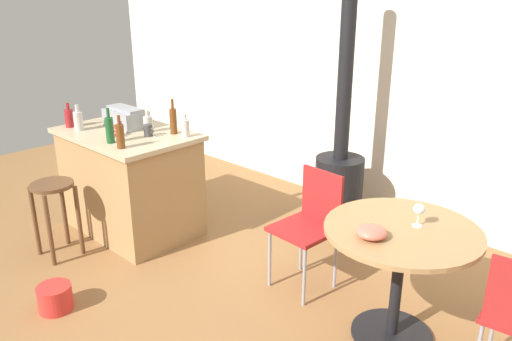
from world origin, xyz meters
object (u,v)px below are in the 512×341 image
bottle_0 (148,124)px  toolbox (126,118)px  wood_stove (340,170)px  bottle_5 (185,128)px  dining_table (400,256)px  bottle_4 (78,121)px  plastic_bucket (55,298)px  cup_0 (111,114)px  wine_glass (419,210)px  cup_2 (148,130)px  bottle_2 (173,120)px  folding_chair_far (310,221)px  bottle_6 (69,118)px  bottle_3 (110,130)px  cup_1 (112,131)px  serving_bowl (371,232)px  kitchen_island (130,181)px  bottle_1 (120,136)px  wooden_stool (54,203)px

bottle_0 → toolbox: bearing=-174.1°
wood_stove → bottle_5: (-0.80, -1.11, 0.46)m
wood_stove → dining_table: bearing=-42.8°
bottle_4 → plastic_bucket: bottle_4 is taller
cup_0 → wine_glass: bearing=3.8°
cup_2 → wine_glass: (2.29, 0.28, -0.10)m
bottle_2 → cup_2: size_ratio=2.79×
folding_chair_far → bottle_6: bottle_6 is taller
bottle_5 → bottle_3: bearing=-120.2°
bottle_5 → plastic_bucket: 1.63m
wine_glass → bottle_2: bearing=-177.6°
cup_1 → cup_0: bearing=149.3°
bottle_2 → wine_glass: 2.21m
plastic_bucket → toolbox: bearing=124.2°
toolbox → plastic_bucket: toolbox is taller
cup_2 → serving_bowl: cup_2 is taller
bottle_0 → folding_chair_far: bearing=8.7°
bottle_2 → bottle_3: (-0.16, -0.51, -0.01)m
bottle_0 → kitchen_island: bearing=-139.4°
wood_stove → kitchen_island: bearing=-133.3°
cup_0 → cup_2: (0.71, -0.08, -0.00)m
bottle_5 → cup_0: bottle_5 is taller
bottle_2 → bottle_5: size_ratio=1.51×
dining_table → serving_bowl: bearing=-108.3°
folding_chair_far → bottle_2: bearing=-175.0°
toolbox → bottle_3: bearing=-47.8°
bottle_1 → bottle_6: size_ratio=1.20×
serving_bowl → wooden_stool: bearing=-163.8°
dining_table → bottle_3: size_ratio=3.26×
wood_stove → bottle_1: bearing=-118.9°
toolbox → bottle_5: size_ratio=1.98×
folding_chair_far → cup_0: 2.25m
cup_2 → serving_bowl: (2.17, -0.03, -0.17)m
dining_table → cup_0: cup_0 is taller
toolbox → cup_2: (0.39, -0.04, -0.03)m
bottle_3 → bottle_2: bearing=73.1°
wood_stove → bottle_3: wood_stove is taller
toolbox → bottle_1: bottle_1 is taller
toolbox → wine_glass: size_ratio=2.74×
bottle_3 → bottle_4: bearing=178.4°
kitchen_island → dining_table: (2.50, 0.25, 0.12)m
toolbox → bottle_0: 0.29m
folding_chair_far → bottle_5: (-1.24, -0.11, 0.48)m
bottle_5 → cup_0: bearing=-172.9°
bottle_6 → plastic_bucket: bottle_6 is taller
bottle_3 → serving_bowl: (2.23, 0.29, -0.23)m
cup_2 → wooden_stool: bearing=-111.1°
plastic_bucket → bottle_6: bearing=144.2°
kitchen_island → plastic_bucket: (0.67, -1.09, -0.37)m
cup_2 → plastic_bucket: bearing=-70.1°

